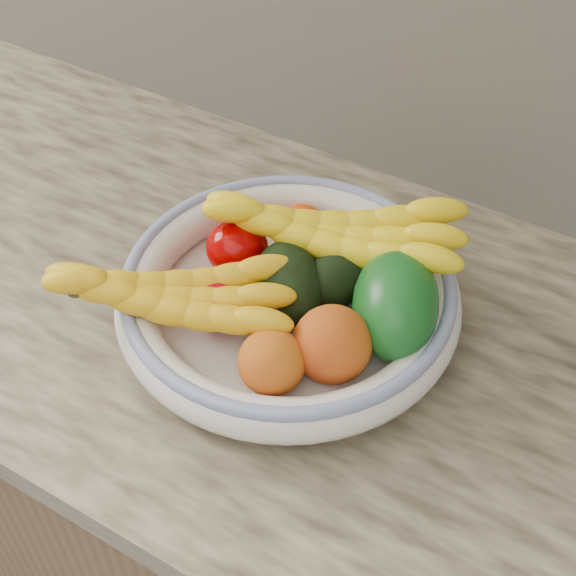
# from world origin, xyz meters

# --- Properties ---
(kitchen_counter) EXTENTS (2.44, 0.66, 1.40)m
(kitchen_counter) POSITION_xyz_m (0.00, 1.69, 0.46)
(kitchen_counter) COLOR brown
(kitchen_counter) RESTS_ON ground
(fruit_bowl) EXTENTS (0.39, 0.39, 0.08)m
(fruit_bowl) POSITION_xyz_m (0.00, 1.66, 0.95)
(fruit_bowl) COLOR silver
(fruit_bowl) RESTS_ON kitchen_counter
(clementine_back_left) EXTENTS (0.06, 0.06, 0.05)m
(clementine_back_left) POSITION_xyz_m (-0.04, 1.77, 0.95)
(clementine_back_left) COLOR #E84904
(clementine_back_left) RESTS_ON fruit_bowl
(clementine_back_right) EXTENTS (0.07, 0.07, 0.05)m
(clementine_back_right) POSITION_xyz_m (0.03, 1.75, 0.95)
(clementine_back_right) COLOR orange
(clementine_back_right) RESTS_ON fruit_bowl
(clementine_back_mid) EXTENTS (0.07, 0.07, 0.05)m
(clementine_back_mid) POSITION_xyz_m (0.01, 1.72, 0.95)
(clementine_back_mid) COLOR orange
(clementine_back_mid) RESTS_ON fruit_bowl
(tomato_left) EXTENTS (0.10, 0.10, 0.07)m
(tomato_left) POSITION_xyz_m (-0.08, 1.68, 0.96)
(tomato_left) COLOR #A30000
(tomato_left) RESTS_ON fruit_bowl
(tomato_near_left) EXTENTS (0.08, 0.08, 0.07)m
(tomato_near_left) POSITION_xyz_m (-0.06, 1.60, 0.96)
(tomato_near_left) COLOR #B70610
(tomato_near_left) RESTS_ON fruit_bowl
(avocado_center) EXTENTS (0.13, 0.14, 0.08)m
(avocado_center) POSITION_xyz_m (-0.00, 1.66, 0.96)
(avocado_center) COLOR black
(avocado_center) RESTS_ON fruit_bowl
(avocado_right) EXTENTS (0.09, 0.11, 0.07)m
(avocado_right) POSITION_xyz_m (0.04, 1.70, 0.96)
(avocado_right) COLOR black
(avocado_right) RESTS_ON fruit_bowl
(green_mango) EXTENTS (0.17, 0.18, 0.12)m
(green_mango) POSITION_xyz_m (0.12, 1.68, 0.98)
(green_mango) COLOR #0E4F17
(green_mango) RESTS_ON fruit_bowl
(peach_front) EXTENTS (0.07, 0.07, 0.07)m
(peach_front) POSITION_xyz_m (0.04, 1.56, 0.97)
(peach_front) COLOR orange
(peach_front) RESTS_ON fruit_bowl
(peach_right) EXTENTS (0.10, 0.10, 0.08)m
(peach_right) POSITION_xyz_m (0.08, 1.61, 0.97)
(peach_right) COLOR orange
(peach_right) RESTS_ON fruit_bowl
(banana_bunch_back) EXTENTS (0.34, 0.21, 0.09)m
(banana_bunch_back) POSITION_xyz_m (0.02, 1.73, 0.99)
(banana_bunch_back) COLOR yellow
(banana_bunch_back) RESTS_ON fruit_bowl
(banana_bunch_front) EXTENTS (0.30, 0.23, 0.08)m
(banana_bunch_front) POSITION_xyz_m (-0.09, 1.56, 0.98)
(banana_bunch_front) COLOR yellow
(banana_bunch_front) RESTS_ON fruit_bowl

